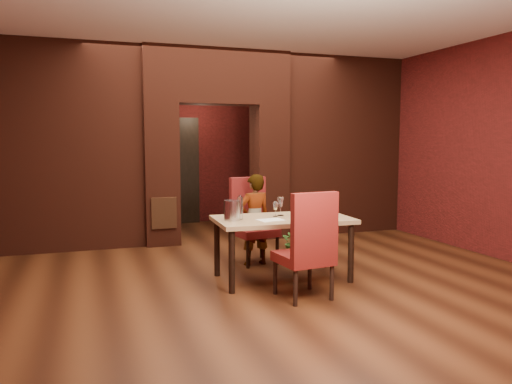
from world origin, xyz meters
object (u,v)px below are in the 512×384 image
wine_glass_c (307,208)px  wine_bucket (232,210)px  dining_table (282,248)px  potted_plant (295,242)px  wine_glass_a (275,209)px  wine_glass_b (281,206)px  chair_near (303,244)px  chair_far (255,221)px  water_bottle (240,207)px  person_seated (254,220)px

wine_glass_c → wine_bucket: 0.95m
dining_table → potted_plant: bearing=61.2°
dining_table → wine_glass_a: 0.49m
wine_bucket → dining_table: bearing=0.0°
dining_table → wine_glass_b: wine_glass_b is taller
wine_bucket → wine_glass_c: bearing=-1.7°
chair_near → potted_plant: bearing=-117.2°
chair_far → chair_near: chair_far is taller
dining_table → chair_far: 0.91m
chair_far → water_bottle: 1.02m
dining_table → wine_glass_c: 0.58m
wine_glass_a → wine_glass_c: bearing=-18.4°
wine_glass_a → wine_bucket: size_ratio=0.77×
person_seated → water_bottle: (-0.44, -0.75, 0.29)m
person_seated → wine_glass_a: (0.04, -0.70, 0.23)m
wine_glass_a → wine_glass_c: size_ratio=0.87×
potted_plant → wine_bucket: bearing=-140.7°
chair_far → wine_bucket: chair_far is taller
person_seated → wine_glass_a: 0.74m
chair_near → wine_glass_c: (0.37, 0.71, 0.29)m
chair_near → wine_bucket: bearing=-58.0°
dining_table → potted_plant: size_ratio=3.60×
chair_far → potted_plant: size_ratio=2.61×
dining_table → person_seated: (-0.09, 0.79, 0.24)m
person_seated → wine_bucket: person_seated is taller
person_seated → wine_glass_c: 0.95m
person_seated → wine_glass_b: size_ratio=5.42×
wine_glass_a → wine_bucket: bearing=-170.9°
wine_glass_a → potted_plant: bearing=54.3°
chair_near → wine_glass_b: size_ratio=5.08×
chair_far → potted_plant: (0.66, 0.14, -0.37)m
wine_glass_a → water_bottle: (-0.47, -0.05, 0.05)m
wine_bucket → chair_near: bearing=-51.5°
wine_glass_c → potted_plant: 1.27m
dining_table → wine_glass_a: bearing=123.2°
wine_glass_a → wine_glass_b: size_ratio=0.79×
person_seated → potted_plant: size_ratio=2.75×
wine_glass_c → chair_far: bearing=111.8°
wine_glass_a → wine_glass_b: wine_glass_b is taller
chair_near → potted_plant: chair_near is taller
person_seated → wine_glass_b: 0.70m
water_bottle → chair_near: bearing=-58.8°
wine_glass_c → person_seated: bearing=116.3°
wine_glass_a → water_bottle: bearing=-174.0°
chair_far → wine_bucket: 1.10m
water_bottle → wine_bucket: bearing=-158.5°
chair_near → wine_glass_a: chair_near is taller
chair_near → person_seated: person_seated is taller
dining_table → wine_bucket: size_ratio=6.93×
wine_glass_a → wine_glass_c: (0.37, -0.12, 0.01)m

